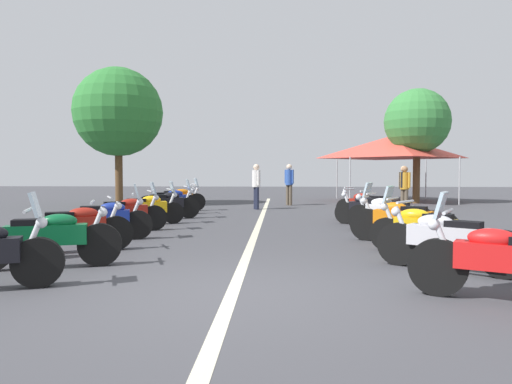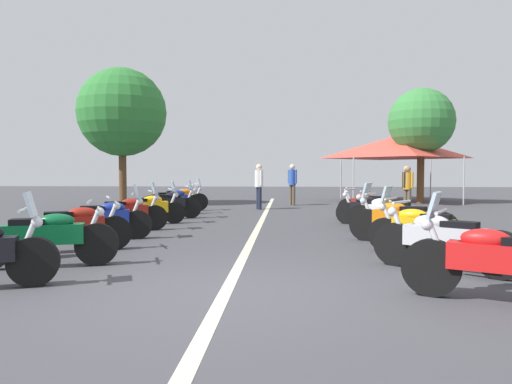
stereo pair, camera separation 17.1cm
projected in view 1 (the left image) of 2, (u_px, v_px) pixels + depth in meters
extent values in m
plane|color=#424247|center=(232.00, 294.00, 5.62)|extent=(80.00, 80.00, 0.00)
cube|color=beige|center=(257.00, 228.00, 12.12)|extent=(26.68, 0.16, 0.01)
cylinder|color=black|center=(38.00, 262.00, 5.95)|extent=(0.35, 0.64, 0.63)
cylinder|color=silver|center=(32.00, 239.00, 5.92)|extent=(0.17, 0.30, 0.58)
cylinder|color=silver|center=(28.00, 210.00, 5.89)|extent=(0.60, 0.25, 0.04)
sphere|color=silver|center=(42.00, 223.00, 5.94)|extent=(0.14, 0.14, 0.14)
cube|color=silver|center=(35.00, 204.00, 5.91)|extent=(0.38, 0.24, 0.32)
cylinder|color=black|center=(100.00, 245.00, 7.30)|extent=(0.34, 0.67, 0.66)
cube|color=#0C592D|center=(46.00, 235.00, 7.09)|extent=(0.63, 1.18, 0.30)
ellipsoid|color=#0C592D|center=(59.00, 221.00, 7.13)|extent=(0.41, 0.58, 0.22)
cube|color=black|center=(30.00, 223.00, 7.02)|extent=(0.40, 0.54, 0.12)
cylinder|color=silver|center=(95.00, 225.00, 7.27)|extent=(0.16, 0.30, 0.58)
cylinder|color=silver|center=(92.00, 202.00, 7.25)|extent=(0.60, 0.23, 0.04)
sphere|color=silver|center=(103.00, 212.00, 7.29)|extent=(0.14, 0.14, 0.14)
cylinder|color=silver|center=(16.00, 253.00, 7.15)|extent=(0.25, 0.55, 0.08)
cylinder|color=black|center=(116.00, 233.00, 8.81)|extent=(0.40, 0.63, 0.63)
cylinder|color=black|center=(28.00, 237.00, 8.24)|extent=(0.40, 0.63, 0.63)
cube|color=maroon|center=(73.00, 225.00, 8.51)|extent=(0.74, 1.13, 0.30)
ellipsoid|color=maroon|center=(83.00, 214.00, 8.57)|extent=(0.46, 0.58, 0.22)
cube|color=black|center=(60.00, 215.00, 8.42)|extent=(0.44, 0.55, 0.12)
cylinder|color=silver|center=(112.00, 217.00, 8.77)|extent=(0.19, 0.29, 0.58)
cylinder|color=silver|center=(110.00, 198.00, 8.74)|extent=(0.58, 0.30, 0.04)
sphere|color=silver|center=(118.00, 206.00, 8.80)|extent=(0.14, 0.14, 0.14)
cylinder|color=silver|center=(47.00, 240.00, 8.52)|extent=(0.31, 0.53, 0.08)
cylinder|color=black|center=(138.00, 225.00, 10.18)|extent=(0.31, 0.64, 0.62)
cylinder|color=black|center=(69.00, 227.00, 9.85)|extent=(0.31, 0.64, 0.62)
cube|color=navy|center=(104.00, 217.00, 10.00)|extent=(0.57, 1.09, 0.30)
ellipsoid|color=navy|center=(113.00, 208.00, 10.04)|extent=(0.40, 0.57, 0.22)
cube|color=black|center=(93.00, 209.00, 9.94)|extent=(0.39, 0.53, 0.12)
cylinder|color=silver|center=(135.00, 211.00, 10.15)|extent=(0.15, 0.30, 0.58)
cylinder|color=silver|center=(133.00, 194.00, 10.13)|extent=(0.61, 0.22, 0.04)
sphere|color=silver|center=(140.00, 202.00, 10.17)|extent=(0.14, 0.14, 0.14)
cylinder|color=silver|center=(84.00, 230.00, 10.09)|extent=(0.23, 0.55, 0.08)
cube|color=silver|center=(137.00, 191.00, 10.14)|extent=(0.38, 0.22, 0.32)
cylinder|color=black|center=(154.00, 218.00, 11.74)|extent=(0.39, 0.62, 0.62)
cylinder|color=black|center=(92.00, 220.00, 11.19)|extent=(0.39, 0.62, 0.62)
cube|color=maroon|center=(124.00, 211.00, 11.46)|extent=(0.72, 1.12, 0.30)
ellipsoid|color=maroon|center=(131.00, 203.00, 11.51)|extent=(0.45, 0.58, 0.22)
cube|color=black|center=(114.00, 204.00, 11.37)|extent=(0.44, 0.54, 0.12)
cylinder|color=silver|center=(152.00, 206.00, 11.70)|extent=(0.19, 0.29, 0.58)
cylinder|color=silver|center=(150.00, 191.00, 11.67)|extent=(0.58, 0.30, 0.04)
sphere|color=silver|center=(156.00, 198.00, 11.73)|extent=(0.14, 0.14, 0.14)
cylinder|color=silver|center=(105.00, 223.00, 11.47)|extent=(0.30, 0.53, 0.08)
cube|color=silver|center=(153.00, 188.00, 11.70)|extent=(0.38, 0.26, 0.32)
cylinder|color=black|center=(173.00, 213.00, 13.23)|extent=(0.37, 0.61, 0.60)
cylinder|color=black|center=(115.00, 215.00, 12.68)|extent=(0.37, 0.61, 0.60)
cube|color=#EAB214|center=(145.00, 207.00, 12.95)|extent=(0.73, 1.19, 0.30)
ellipsoid|color=#EAB214|center=(151.00, 200.00, 13.00)|extent=(0.45, 0.58, 0.22)
cube|color=black|center=(136.00, 201.00, 12.86)|extent=(0.43, 0.54, 0.12)
cylinder|color=silver|center=(171.00, 202.00, 13.20)|extent=(0.18, 0.29, 0.58)
cylinder|color=silver|center=(169.00, 189.00, 13.17)|extent=(0.58, 0.29, 0.04)
sphere|color=silver|center=(175.00, 195.00, 13.23)|extent=(0.14, 0.14, 0.14)
cylinder|color=silver|center=(127.00, 217.00, 12.96)|extent=(0.30, 0.54, 0.08)
cube|color=silver|center=(172.00, 187.00, 13.19)|extent=(0.38, 0.26, 0.32)
cylinder|color=black|center=(189.00, 208.00, 14.72)|extent=(0.37, 0.67, 0.66)
cylinder|color=black|center=(141.00, 209.00, 14.27)|extent=(0.37, 0.67, 0.66)
cube|color=black|center=(165.00, 202.00, 14.48)|extent=(0.65, 1.13, 0.30)
ellipsoid|color=black|center=(171.00, 196.00, 14.53)|extent=(0.43, 0.58, 0.22)
cube|color=black|center=(158.00, 197.00, 14.41)|extent=(0.41, 0.54, 0.12)
cylinder|color=silver|center=(187.00, 198.00, 14.68)|extent=(0.17, 0.30, 0.58)
cylinder|color=silver|center=(185.00, 187.00, 14.66)|extent=(0.59, 0.26, 0.04)
sphere|color=silver|center=(190.00, 192.00, 14.71)|extent=(0.14, 0.14, 0.14)
cylinder|color=silver|center=(150.00, 211.00, 14.53)|extent=(0.27, 0.54, 0.08)
cube|color=silver|center=(188.00, 184.00, 14.68)|extent=(0.38, 0.24, 0.32)
cylinder|color=black|center=(192.00, 204.00, 16.34)|extent=(0.41, 0.66, 0.66)
cylinder|color=black|center=(147.00, 205.00, 15.75)|extent=(0.41, 0.66, 0.66)
cube|color=navy|center=(170.00, 199.00, 16.04)|extent=(0.75, 1.16, 0.30)
ellipsoid|color=navy|center=(175.00, 193.00, 16.10)|extent=(0.46, 0.58, 0.22)
cube|color=black|center=(164.00, 194.00, 15.95)|extent=(0.44, 0.55, 0.12)
cylinder|color=silver|center=(190.00, 196.00, 16.30)|extent=(0.19, 0.29, 0.58)
cylinder|color=silver|center=(189.00, 185.00, 16.27)|extent=(0.58, 0.30, 0.04)
sphere|color=silver|center=(193.00, 190.00, 16.34)|extent=(0.14, 0.14, 0.14)
cylinder|color=silver|center=(156.00, 208.00, 16.04)|extent=(0.31, 0.53, 0.08)
cylinder|color=black|center=(197.00, 202.00, 17.61)|extent=(0.38, 0.65, 0.65)
cylinder|color=black|center=(157.00, 203.00, 17.10)|extent=(0.38, 0.65, 0.65)
cube|color=orange|center=(177.00, 197.00, 17.35)|extent=(0.70, 1.14, 0.30)
ellipsoid|color=orange|center=(182.00, 192.00, 17.40)|extent=(0.44, 0.58, 0.22)
cube|color=black|center=(171.00, 193.00, 17.26)|extent=(0.43, 0.54, 0.12)
cylinder|color=silver|center=(195.00, 194.00, 17.58)|extent=(0.18, 0.29, 0.58)
cylinder|color=silver|center=(194.00, 184.00, 17.55)|extent=(0.59, 0.28, 0.04)
sphere|color=silver|center=(198.00, 188.00, 17.61)|extent=(0.14, 0.14, 0.14)
cylinder|color=silver|center=(164.00, 205.00, 17.38)|extent=(0.29, 0.54, 0.08)
cube|color=silver|center=(196.00, 182.00, 17.57)|extent=(0.38, 0.25, 0.32)
cylinder|color=black|center=(438.00, 267.00, 5.56)|extent=(0.43, 0.66, 0.67)
cube|color=red|center=(511.00, 258.00, 5.18)|extent=(0.77, 1.14, 0.30)
ellipsoid|color=red|center=(493.00, 238.00, 5.26)|extent=(0.47, 0.58, 0.22)
cylinder|color=silver|center=(444.00, 242.00, 5.52)|extent=(0.20, 0.29, 0.58)
cylinder|color=silver|center=(448.00, 211.00, 5.48)|extent=(0.57, 0.32, 0.04)
sphere|color=silver|center=(434.00, 224.00, 5.56)|extent=(0.14, 0.14, 0.14)
cube|color=silver|center=(441.00, 205.00, 5.52)|extent=(0.38, 0.27, 0.32)
cylinder|color=black|center=(398.00, 244.00, 7.37)|extent=(0.51, 0.62, 0.66)
cylinder|color=black|center=(504.00, 254.00, 6.43)|extent=(0.51, 0.62, 0.66)
cube|color=silver|center=(448.00, 237.00, 6.89)|extent=(0.90, 1.07, 0.30)
ellipsoid|color=silver|center=(435.00, 222.00, 7.00)|extent=(0.52, 0.57, 0.22)
cube|color=black|center=(464.00, 225.00, 6.75)|extent=(0.49, 0.54, 0.12)
cylinder|color=silver|center=(402.00, 225.00, 7.32)|extent=(0.23, 0.27, 0.58)
cylinder|color=silver|center=(405.00, 202.00, 7.28)|extent=(0.52, 0.40, 0.04)
sphere|color=silver|center=(396.00, 212.00, 7.38)|extent=(0.14, 0.14, 0.14)
cylinder|color=silver|center=(476.00, 261.00, 6.48)|extent=(0.39, 0.49, 0.08)
cylinder|color=black|center=(387.00, 234.00, 8.72)|extent=(0.43, 0.60, 0.61)
cylinder|color=black|center=(466.00, 240.00, 7.96)|extent=(0.43, 0.60, 0.61)
cube|color=#EAB214|center=(425.00, 227.00, 8.33)|extent=(0.77, 1.03, 0.30)
ellipsoid|color=#EAB214|center=(415.00, 215.00, 8.42)|extent=(0.49, 0.58, 0.22)
cube|color=black|center=(438.00, 217.00, 8.20)|extent=(0.47, 0.55, 0.12)
cylinder|color=silver|center=(390.00, 218.00, 8.67)|extent=(0.21, 0.28, 0.58)
cylinder|color=silver|center=(393.00, 198.00, 8.63)|extent=(0.55, 0.35, 0.04)
sphere|color=silver|center=(384.00, 207.00, 8.72)|extent=(0.14, 0.14, 0.14)
cylinder|color=silver|center=(447.00, 245.00, 7.97)|extent=(0.35, 0.51, 0.08)
cube|color=silver|center=(388.00, 195.00, 8.67)|extent=(0.37, 0.29, 0.32)
cylinder|color=black|center=(366.00, 224.00, 10.02)|extent=(0.44, 0.66, 0.68)
cylinder|color=black|center=(442.00, 229.00, 9.24)|extent=(0.44, 0.66, 0.68)
cube|color=orange|center=(403.00, 218.00, 9.62)|extent=(0.79, 1.15, 0.30)
ellipsoid|color=orange|center=(394.00, 208.00, 9.70)|extent=(0.47, 0.58, 0.22)
cube|color=black|center=(414.00, 209.00, 9.50)|extent=(0.46, 0.55, 0.12)
cylinder|color=silver|center=(369.00, 210.00, 9.97)|extent=(0.20, 0.29, 0.58)
cylinder|color=silver|center=(371.00, 193.00, 9.94)|extent=(0.57, 0.33, 0.04)
sphere|color=silver|center=(364.00, 201.00, 10.02)|extent=(0.14, 0.14, 0.14)
cylinder|color=silver|center=(424.00, 234.00, 9.24)|extent=(0.33, 0.52, 0.08)
cube|color=silver|center=(368.00, 190.00, 9.97)|extent=(0.37, 0.28, 0.32)
cylinder|color=black|center=(360.00, 217.00, 11.67)|extent=(0.43, 0.64, 0.65)
cylinder|color=black|center=(420.00, 220.00, 10.95)|extent=(0.43, 0.64, 0.65)
cube|color=white|center=(389.00, 211.00, 11.30)|extent=(0.75, 1.08, 0.30)
ellipsoid|color=white|center=(382.00, 203.00, 11.38)|extent=(0.47, 0.58, 0.22)
cube|color=black|center=(399.00, 204.00, 11.18)|extent=(0.46, 0.55, 0.12)
cylinder|color=silver|center=(363.00, 205.00, 11.63)|extent=(0.20, 0.29, 0.58)
cylinder|color=silver|center=(365.00, 191.00, 11.59)|extent=(0.57, 0.33, 0.04)
sphere|color=silver|center=(359.00, 197.00, 11.67)|extent=(0.14, 0.14, 0.14)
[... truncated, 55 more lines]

